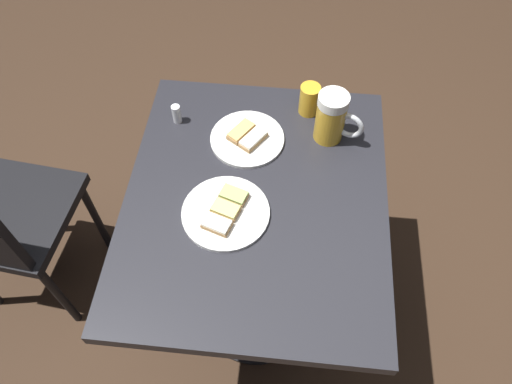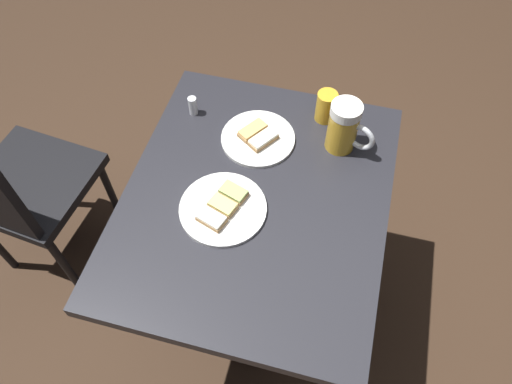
{
  "view_description": "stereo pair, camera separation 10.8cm",
  "coord_description": "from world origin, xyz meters",
  "views": [
    {
      "loc": [
        0.69,
        0.07,
        1.77
      ],
      "look_at": [
        0.0,
        0.0,
        0.77
      ],
      "focal_mm": 34.06,
      "sensor_mm": 36.0,
      "label": 1
    },
    {
      "loc": [
        0.67,
        0.18,
        1.77
      ],
      "look_at": [
        0.0,
        0.0,
        0.77
      ],
      "focal_mm": 34.06,
      "sensor_mm": 36.0,
      "label": 2
    }
  ],
  "objects": [
    {
      "name": "ground_plane",
      "position": [
        0.0,
        0.0,
        0.0
      ],
      "size": [
        6.0,
        6.0,
        0.0
      ],
      "primitive_type": "plane",
      "color": "#382619"
    },
    {
      "name": "cafe_table",
      "position": [
        0.0,
        0.0,
        0.58
      ],
      "size": [
        0.8,
        0.67,
        0.75
      ],
      "color": "black",
      "rests_on": "ground_plane"
    },
    {
      "name": "plate_near",
      "position": [
        0.06,
        -0.07,
        0.76
      ],
      "size": [
        0.22,
        0.22,
        0.03
      ],
      "color": "white",
      "rests_on": "cafe_table"
    },
    {
      "name": "plate_far",
      "position": [
        -0.19,
        -0.04,
        0.76
      ],
      "size": [
        0.2,
        0.2,
        0.03
      ],
      "color": "white",
      "rests_on": "cafe_table"
    },
    {
      "name": "beer_mug",
      "position": [
        -0.22,
        0.18,
        0.82
      ],
      "size": [
        0.08,
        0.13,
        0.15
      ],
      "color": "gold",
      "rests_on": "cafe_table"
    },
    {
      "name": "beer_glass_small",
      "position": [
        -0.31,
        0.12,
        0.79
      ],
      "size": [
        0.06,
        0.06,
        0.09
      ],
      "primitive_type": "cylinder",
      "color": "gold",
      "rests_on": "cafe_table"
    },
    {
      "name": "salt_shaker",
      "position": [
        -0.24,
        -0.25,
        0.78
      ],
      "size": [
        0.02,
        0.02,
        0.06
      ],
      "primitive_type": "cylinder",
      "color": "silver",
      "rests_on": "cafe_table"
    },
    {
      "name": "cafe_chair",
      "position": [
        0.01,
        -0.81,
        0.52
      ],
      "size": [
        0.42,
        0.42,
        0.92
      ],
      "rotation": [
        0.0,
        0.0,
        1.47
      ],
      "color": "black",
      "rests_on": "ground_plane"
    }
  ]
}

